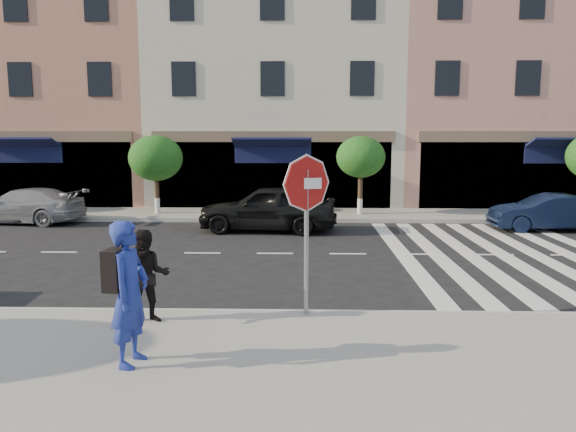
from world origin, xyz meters
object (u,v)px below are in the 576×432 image
object	(u,v)px
stop_sign	(307,200)
car_far_mid	(268,208)
car_far_left	(24,206)
car_far_right	(548,212)
walker	(147,276)
photographer	(130,293)

from	to	relation	value
stop_sign	car_far_mid	size ratio (longest dim) A/B	0.60
stop_sign	car_far_left	size ratio (longest dim) A/B	0.63
car_far_left	car_far_mid	size ratio (longest dim) A/B	0.96
car_far_left	car_far_right	size ratio (longest dim) A/B	1.17
walker	car_far_mid	world-z (taller)	walker
walker	car_far_left	distance (m)	13.63
walker	car_far_left	bearing A→B (deg)	110.21
car_far_mid	walker	bearing A→B (deg)	-3.71
photographer	car_far_mid	size ratio (longest dim) A/B	0.43
car_far_left	car_far_mid	xyz separation A→B (m)	(9.07, -1.50, 0.14)
stop_sign	walker	world-z (taller)	stop_sign
walker	car_far_mid	xyz separation A→B (m)	(1.39, 9.75, -0.14)
car_far_mid	car_far_right	xyz separation A→B (m)	(9.49, 0.36, -0.16)
stop_sign	photographer	size ratio (longest dim) A/B	1.40
walker	car_far_right	bearing A→B (deg)	28.78
car_far_mid	photographer	bearing A→B (deg)	-1.29
stop_sign	walker	bearing A→B (deg)	175.38
stop_sign	walker	xyz separation A→B (m)	(-2.63, -0.49, -1.21)
car_far_right	photographer	bearing A→B (deg)	-40.93
photographer	car_far_left	world-z (taller)	photographer
walker	car_far_mid	distance (m)	9.85
walker	car_far_mid	bearing A→B (deg)	67.79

